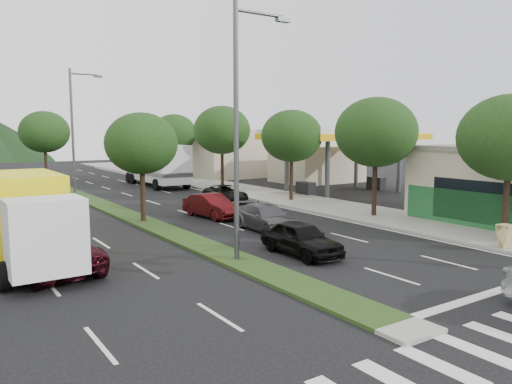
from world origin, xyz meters
TOP-DOWN VIEW (x-y plane):
  - ground at (0.00, 0.00)m, footprint 160.00×160.00m
  - sidewalk_right at (12.50, 25.00)m, footprint 5.00×90.00m
  - median at (0.00, 28.00)m, footprint 1.60×56.00m
  - crosswalk at (0.00, -2.00)m, footprint 19.00×2.20m
  - gas_canopy at (19.00, 22.00)m, footprint 12.20×8.20m
  - bldg_right_far at (19.50, 44.00)m, footprint 10.00×16.00m
  - tree_r_a at (12.00, 4.00)m, footprint 4.60×4.60m
  - tree_r_b at (12.00, 12.00)m, footprint 4.80×4.80m
  - tree_r_c at (12.00, 20.00)m, footprint 4.40×4.40m
  - tree_r_d at (12.00, 30.00)m, footprint 5.00×5.00m
  - tree_r_e at (12.00, 40.00)m, footprint 4.60×4.60m
  - tree_med_near at (0.00, 18.00)m, footprint 4.00×4.00m
  - tree_med_far at (0.00, 44.00)m, footprint 4.80×4.80m
  - streetlight_near at (0.21, 8.00)m, footprint 2.60×0.25m
  - streetlight_mid at (0.21, 33.00)m, footprint 2.60×0.25m
  - suv_maroon at (-6.46, 10.46)m, footprint 3.14×5.62m
  - car_queue_a at (2.75, 7.39)m, footprint 1.70×4.13m
  - car_queue_b at (4.50, 12.39)m, footprint 2.08×4.69m
  - car_queue_c at (4.03, 17.39)m, footprint 2.00×4.40m
  - car_queue_d at (7.89, 22.39)m, footprint 2.55×4.65m
  - box_truck at (-6.92, 11.72)m, footprint 2.83×7.13m
  - motorhome at (8.06, 35.47)m, footprint 3.51×10.18m
  - a_frame_sign at (10.50, 3.05)m, footprint 0.72×0.79m

SIDE VIEW (x-z plane):
  - ground at x=0.00m, z-range 0.00..0.00m
  - crosswalk at x=0.00m, z-range 0.00..0.01m
  - median at x=0.00m, z-range 0.00..0.12m
  - sidewalk_right at x=12.50m, z-range 0.00..0.15m
  - car_queue_d at x=7.89m, z-range 0.00..1.24m
  - car_queue_b at x=4.50m, z-range 0.00..1.34m
  - car_queue_c at x=4.03m, z-range 0.00..1.40m
  - car_queue_a at x=2.75m, z-range 0.00..1.40m
  - suv_maroon at x=-6.46m, z-range 0.00..1.49m
  - a_frame_sign at x=10.50m, z-range 0.07..1.43m
  - box_truck at x=-6.92m, z-range -0.09..3.41m
  - motorhome at x=8.06m, z-range 0.13..3.99m
  - bldg_right_far at x=19.50m, z-range 0.00..5.20m
  - tree_med_near at x=0.00m, z-range 1.42..7.44m
  - gas_canopy at x=19.00m, z-range 2.02..7.27m
  - tree_r_c at x=12.00m, z-range 1.51..7.99m
  - tree_r_a at x=12.00m, z-range 1.50..8.14m
  - tree_r_e at x=12.00m, z-range 1.54..8.25m
  - tree_med_far at x=0.00m, z-range 1.54..8.47m
  - tree_r_b at x=12.00m, z-range 1.57..8.50m
  - tree_r_d at x=12.00m, z-range 1.60..8.76m
  - streetlight_near at x=0.21m, z-range 0.58..10.58m
  - streetlight_mid at x=0.21m, z-range 0.58..10.58m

